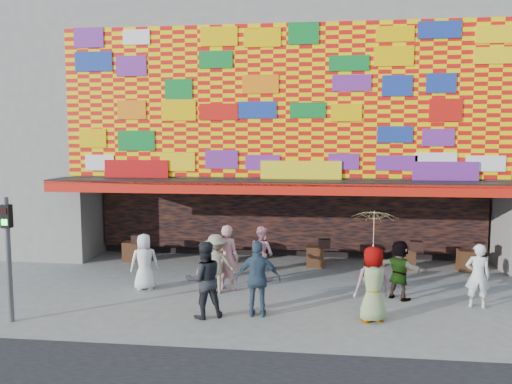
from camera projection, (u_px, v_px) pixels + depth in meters
ground at (275, 311)px, 12.67m from camera, size 90.00×90.00×0.00m
shop_building at (292, 117)px, 20.20m from camera, size 15.20×9.40×10.00m
signal_left at (8, 245)px, 11.72m from camera, size 0.22×0.20×3.00m
ped_a at (144, 262)px, 14.40m from camera, size 0.94×0.80×1.63m
ped_b at (227, 257)px, 14.35m from camera, size 0.81×0.67×1.91m
ped_c at (204, 280)px, 12.12m from camera, size 1.14×1.04×1.89m
ped_d at (216, 264)px, 14.08m from camera, size 1.20×0.86×1.68m
ped_e at (258, 279)px, 12.19m from camera, size 1.11×0.49×1.88m
ped_f at (399, 270)px, 13.53m from camera, size 1.47×1.32×1.62m
ped_g at (373, 284)px, 11.85m from camera, size 1.03×0.84×1.82m
ped_h at (478, 276)px, 12.86m from camera, size 0.66×0.48×1.67m
ped_i at (262, 253)px, 15.41m from camera, size 1.04×1.02×1.69m
parasol at (374, 231)px, 11.72m from camera, size 1.31×1.33×1.94m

